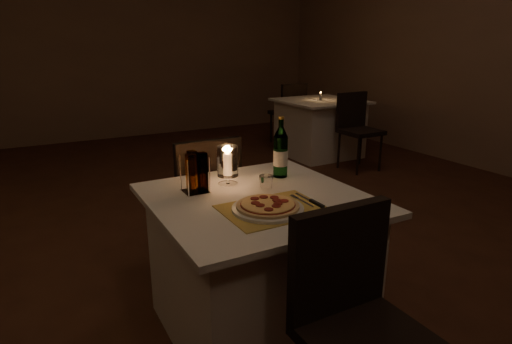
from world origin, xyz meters
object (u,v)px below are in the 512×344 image
plate (268,209)px  main_table (258,264)px  chair_far (204,191)px  water_bottle (281,153)px  neighbor_table_right (319,128)px  pizza (268,205)px  chair_near (355,308)px  tumbler (266,183)px  hurricane_candle (228,163)px

plate → main_table: bearing=74.5°
chair_far → water_bottle: size_ratio=2.69×
main_table → neighbor_table_right: (2.50, 2.83, 0.00)m
chair_far → plate: chair_far is taller
pizza → plate: bearing=-151.6°
main_table → pizza: size_ratio=3.57×
main_table → chair_near: bearing=-90.0°
chair_near → tumbler: size_ratio=12.41×
plate → chair_far: bearing=86.8°
main_table → hurricane_candle: hurricane_candle is taller
chair_near → hurricane_candle: hurricane_candle is taller
hurricane_candle → tumbler: bearing=-46.6°
water_bottle → neighbor_table_right: water_bottle is taller
chair_far → pizza: bearing=-93.2°
chair_near → hurricane_candle: size_ratio=4.29×
pizza → water_bottle: size_ratio=0.84×
chair_far → plate: (-0.05, -0.89, 0.20)m
chair_near → pizza: 0.58m
chair_far → pizza: 0.92m
pizza → water_bottle: 0.53m
chair_near → tumbler: 0.83m
plate → water_bottle: size_ratio=0.96×
tumbler → hurricane_candle: size_ratio=0.35×
chair_far → water_bottle: water_bottle is taller
hurricane_candle → pizza: bearing=-89.6°
chair_near → water_bottle: water_bottle is taller
pizza → neighbor_table_right: pizza is taller
tumbler → pizza: bearing=-118.6°
main_table → plate: plate is taller
chair_far → hurricane_candle: size_ratio=4.29×
pizza → hurricane_candle: (-0.00, 0.41, 0.10)m
pizza → main_table: bearing=74.6°
main_table → tumbler: (0.09, 0.08, 0.40)m
tumbler → neighbor_table_right: (2.41, 2.75, -0.40)m
water_bottle → pizza: bearing=-127.8°
plate → chair_near: bearing=-84.7°
plate → water_bottle: 0.53m
plate → water_bottle: (0.32, 0.41, 0.12)m
tumbler → hurricane_candle: 0.23m
chair_far → water_bottle: 0.64m
pizza → tumbler: bearing=61.4°
plate → pizza: (0.00, 0.00, 0.02)m
chair_near → pizza: bearing=95.3°
chair_near → neighbor_table_right: size_ratio=0.90×
water_bottle → neighbor_table_right: 3.46m
plate → hurricane_candle: size_ratio=1.53×
chair_near → water_bottle: 1.03m
main_table → pizza: pizza is taller
hurricane_candle → neighbor_table_right: size_ratio=0.21×
chair_near → water_bottle: bearing=74.1°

